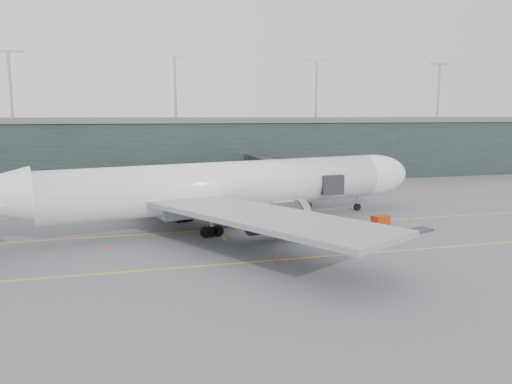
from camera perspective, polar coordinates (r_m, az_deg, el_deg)
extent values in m
plane|color=slate|center=(72.80, -8.94, -3.86)|extent=(320.00, 320.00, 0.00)
cube|color=yellow|center=(68.92, -8.59, -4.56)|extent=(160.00, 0.25, 0.02)
cube|color=yellow|center=(53.58, -6.66, -8.42)|extent=(160.00, 0.25, 0.02)
cube|color=yellow|center=(92.86, -7.17, -1.07)|extent=(0.25, 60.00, 0.02)
cube|color=black|center=(129.20, -11.74, 4.70)|extent=(240.00, 35.00, 14.00)
cube|color=#5A5D5F|center=(128.90, -11.84, 8.07)|extent=(240.00, 36.00, 1.20)
cylinder|color=#9E9EA3|center=(121.04, -26.27, 10.84)|extent=(0.60, 0.60, 14.00)
cylinder|color=#9E9EA3|center=(119.48, -9.24, 11.65)|extent=(0.60, 0.60, 14.00)
cylinder|color=#9E9EA3|center=(127.86, 6.89, 11.51)|extent=(0.60, 0.60, 14.00)
cylinder|color=#9E9EA3|center=(144.47, 20.13, 10.72)|extent=(0.60, 0.60, 14.00)
cylinder|color=white|center=(71.24, -3.55, 0.72)|extent=(50.83, 18.33, 6.82)
ellipsoid|color=white|center=(85.96, 13.01, 1.90)|extent=(15.52, 9.95, 6.82)
cube|color=gray|center=(71.22, -4.33, -1.44)|extent=(18.40, 9.42, 2.20)
cube|color=black|center=(88.64, 15.08, 2.74)|extent=(3.12, 3.77, 0.88)
cube|color=gray|center=(54.95, 0.79, -2.84)|extent=(24.28, 32.67, 0.61)
cylinder|color=#39393E|center=(63.61, 2.23, -2.96)|extent=(8.39, 5.53, 3.85)
cube|color=gray|center=(85.98, -10.31, 1.25)|extent=(11.37, 32.34, 0.61)
cylinder|color=#39393E|center=(82.02, -5.19, -0.33)|extent=(8.39, 5.53, 3.85)
cylinder|color=black|center=(84.96, 11.49, -1.69)|extent=(1.28, 0.71, 1.21)
cylinder|color=#9E9EA3|center=(84.82, 11.51, -1.15)|extent=(0.33, 0.33, 2.86)
cylinder|color=black|center=(65.69, -5.07, -4.53)|extent=(1.52, 0.87, 1.43)
cylinder|color=black|center=(75.29, -8.25, -2.86)|extent=(1.52, 0.87, 1.43)
cube|color=#26262A|center=(77.76, 8.31, 0.95)|extent=(3.55, 3.96, 2.98)
cube|color=#26262A|center=(85.77, 5.79, 1.73)|extent=(3.17, 13.94, 2.66)
cube|color=#26262A|center=(98.60, 2.68, 2.68)|extent=(3.43, 13.95, 2.77)
cube|color=#26262A|center=(111.68, 0.29, 3.41)|extent=(3.70, 13.96, 2.88)
cylinder|color=#9E9EA3|center=(86.91, 5.57, -0.37)|extent=(0.53, 0.53, 4.05)
cube|color=#39393E|center=(87.19, 5.55, -1.45)|extent=(2.19, 1.68, 0.75)
cylinder|color=#26262A|center=(115.77, 0.42, 3.60)|extent=(4.26, 4.26, 3.20)
cylinder|color=#26262A|center=(116.13, 0.42, 1.92)|extent=(1.92, 1.92, 3.84)
cube|color=#A9260C|center=(73.46, 14.04, -3.16)|extent=(2.67, 2.00, 1.42)
cylinder|color=black|center=(72.65, 13.78, -3.86)|extent=(0.46, 0.25, 0.44)
cylinder|color=black|center=(73.78, 14.81, -3.71)|extent=(0.46, 0.25, 0.44)
cylinder|color=black|center=(73.45, 13.22, -3.70)|extent=(0.46, 0.25, 0.44)
cylinder|color=black|center=(74.57, 14.25, -3.55)|extent=(0.46, 0.25, 0.44)
cube|color=#313136|center=(72.65, 18.31, -4.10)|extent=(3.32, 2.97, 0.28)
cube|color=#39393E|center=(83.26, -13.85, -2.32)|extent=(1.91, 1.57, 0.18)
cube|color=#B4B9C1|center=(83.11, -13.87, -1.76)|extent=(1.54, 1.46, 1.37)
cube|color=#265497|center=(82.99, -13.89, -1.28)|extent=(1.59, 1.50, 0.07)
cube|color=#39393E|center=(84.42, -10.82, -2.04)|extent=(2.33, 1.91, 0.23)
cube|color=#AAB0B6|center=(84.24, -10.84, -1.37)|extent=(1.88, 1.77, 1.69)
cube|color=#265497|center=(84.09, -10.86, -0.78)|extent=(1.94, 1.83, 0.09)
cube|color=#39393E|center=(82.32, -8.90, -2.29)|extent=(2.03, 1.72, 0.18)
cube|color=#B1B5BD|center=(82.17, -8.91, -1.72)|extent=(1.65, 1.57, 1.39)
cube|color=#265497|center=(82.04, -8.92, -1.23)|extent=(1.70, 1.63, 0.07)
cone|color=#CA620B|center=(78.77, 17.20, -2.90)|extent=(0.48, 0.48, 0.76)
cone|color=#FC380E|center=(55.14, 2.37, -7.47)|extent=(0.47, 0.47, 0.75)
cone|color=orange|center=(83.82, -4.25, -1.86)|extent=(0.44, 0.44, 0.69)
cone|color=#E4400C|center=(62.12, -16.40, -6.03)|extent=(0.38, 0.38, 0.61)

